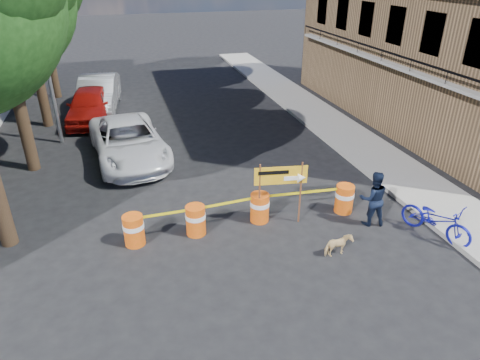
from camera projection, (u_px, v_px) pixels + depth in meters
ground at (263, 244)px, 11.92m from camera, size 120.00×120.00×0.00m
sidewalk_east at (354, 141)px, 18.54m from camera, size 2.40×40.00×0.15m
streetlamp at (43, 38)px, 16.58m from camera, size 1.25×0.18×8.00m
barrel_far_left at (134, 230)px, 11.71m from camera, size 0.58×0.58×0.90m
barrel_mid_left at (196, 220)px, 12.17m from camera, size 0.58×0.58×0.90m
barrel_mid_right at (260, 207)px, 12.79m from camera, size 0.58×0.58×0.90m
barrel_far_right at (344, 198)px, 13.27m from camera, size 0.58×0.58×0.90m
detour_sign at (288, 180)px, 12.23m from camera, size 1.53×0.41×1.98m
pedestrian at (373, 199)px, 12.48m from camera, size 0.96×0.82×1.71m
bicycle at (440, 204)px, 11.81m from camera, size 1.11×1.29×2.08m
dog at (338, 246)px, 11.32m from camera, size 0.78×0.43×0.62m
suv_white at (128, 141)px, 16.67m from camera, size 3.19×5.79×1.54m
sedan_red at (90, 105)px, 20.74m from camera, size 2.40×4.88×1.60m
sedan_silver at (98, 93)px, 22.38m from camera, size 2.39×5.38×1.72m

